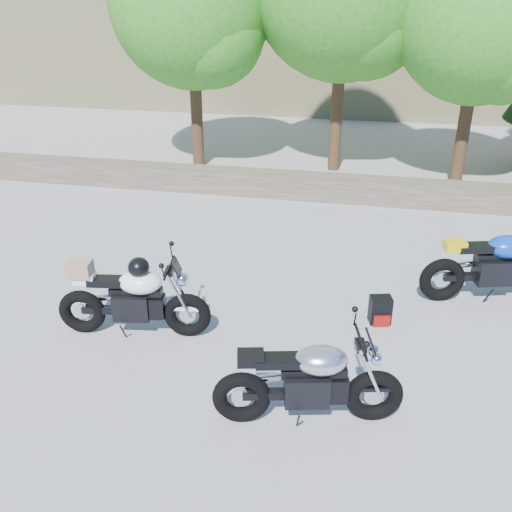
# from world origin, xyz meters

# --- Properties ---
(ground) EXTENTS (90.00, 90.00, 0.00)m
(ground) POSITION_xyz_m (0.00, 0.00, 0.00)
(ground) COLOR gray
(ground) RESTS_ON ground
(stone_wall) EXTENTS (22.00, 0.55, 0.50)m
(stone_wall) POSITION_xyz_m (0.00, 5.50, 0.25)
(stone_wall) COLOR #4B3D32
(stone_wall) RESTS_ON ground
(tree_decid_left) EXTENTS (3.67, 3.67, 5.62)m
(tree_decid_left) POSITION_xyz_m (-2.39, 7.14, 3.63)
(tree_decid_left) COLOR #382314
(tree_decid_left) RESTS_ON ground
(tree_decid_right) EXTENTS (3.54, 3.54, 5.41)m
(tree_decid_right) POSITION_xyz_m (3.71, 6.94, 3.50)
(tree_decid_right) COLOR #382314
(tree_decid_right) RESTS_ON ground
(silver_bike) EXTENTS (1.99, 0.72, 1.01)m
(silver_bike) POSITION_xyz_m (1.23, -1.27, 0.49)
(silver_bike) COLOR black
(silver_bike) RESTS_ON ground
(white_bike) EXTENTS (2.01, 0.64, 1.11)m
(white_bike) POSITION_xyz_m (-1.21, -0.09, 0.55)
(white_bike) COLOR black
(white_bike) RESTS_ON ground
(blue_bike) EXTENTS (2.13, 0.84, 1.09)m
(blue_bike) POSITION_xyz_m (3.55, 1.80, 0.53)
(blue_bike) COLOR black
(blue_bike) RESTS_ON ground
(backpack) EXTENTS (0.33, 0.30, 0.39)m
(backpack) POSITION_xyz_m (1.96, 0.82, 0.19)
(backpack) COLOR black
(backpack) RESTS_ON ground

